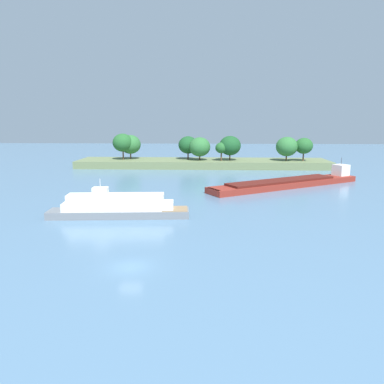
# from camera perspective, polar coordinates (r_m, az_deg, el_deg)

# --- Properties ---
(ground_plane) EXTENTS (400.00, 400.00, 0.00)m
(ground_plane) POSITION_cam_1_polar(r_m,az_deg,el_deg) (41.61, -9.38, -11.20)
(ground_plane) COLOR slate
(treeline_island) EXTENTS (81.55, 15.52, 10.87)m
(treeline_island) POSITION_cam_1_polar(r_m,az_deg,el_deg) (123.07, 1.68, 5.44)
(treeline_island) COLOR #66754C
(treeline_island) RESTS_ON ground
(cargo_barge) EXTENTS (38.11, 26.57, 5.92)m
(cargo_barge) POSITION_cam_1_polar(r_m,az_deg,el_deg) (90.54, 14.57, 1.41)
(cargo_barge) COLOR maroon
(cargo_barge) RESTS_ON ground
(white_riverboat) EXTENTS (22.84, 5.57, 6.31)m
(white_riverboat) POSITION_cam_1_polar(r_m,az_deg,el_deg) (61.60, -11.15, -2.26)
(white_riverboat) COLOR slate
(white_riverboat) RESTS_ON ground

